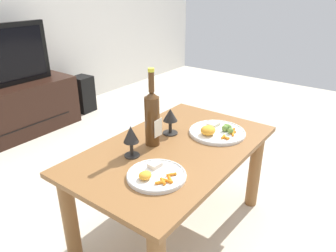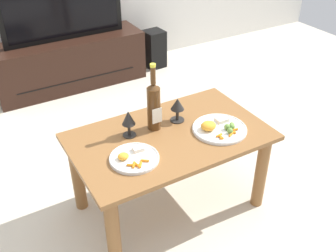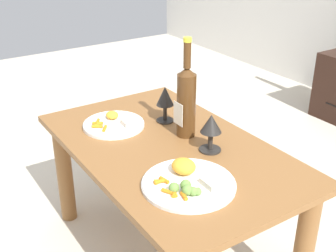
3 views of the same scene
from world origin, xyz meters
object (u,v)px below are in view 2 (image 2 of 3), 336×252
goblet_left (129,119)px  dinner_plate_right (219,128)px  dinner_plate_left (134,158)px  floor_speaker (154,49)px  goblet_right (177,106)px  dining_table (170,151)px  wine_bottle (154,104)px  tv_stand (70,63)px  tv_screen (62,10)px

goblet_left → dinner_plate_right: (0.44, -0.20, -0.09)m
dinner_plate_left → dinner_plate_right: dinner_plate_right is taller
floor_speaker → goblet_right: size_ratio=2.65×
floor_speaker → dinner_plate_left: 2.24m
dining_table → wine_bottle: (-0.04, 0.10, 0.25)m
tv_stand → wine_bottle: (-0.05, -1.72, 0.43)m
tv_stand → goblet_left: goblet_left is taller
wine_bottle → tv_stand: bearing=88.2°
floor_speaker → goblet_right: goblet_right is taller
tv_stand → goblet_right: size_ratio=9.54×
wine_bottle → goblet_right: (0.15, 0.00, -0.05)m
tv_screen → goblet_right: tv_screen is taller
dining_table → goblet_left: bearing=151.0°
dining_table → tv_stand: (0.02, 1.82, -0.18)m
dinner_plate_left → dinner_plate_right: (0.52, -0.00, 0.00)m
tv_stand → wine_bottle: wine_bottle is taller
dinner_plate_right → goblet_right: bearing=125.8°
floor_speaker → goblet_right: (-0.77, -1.70, 0.42)m
dinner_plate_left → dinner_plate_right: size_ratio=0.83×
dining_table → dinner_plate_right: (0.26, -0.10, 0.12)m
goblet_left → goblet_right: goblet_left is taller
tv_stand → goblet_right: goblet_right is taller
goblet_right → tv_screen: bearing=93.2°
dining_table → floor_speaker: bearing=63.9°
dinner_plate_left → goblet_right: bearing=28.2°
wine_bottle → dinner_plate_left: bearing=-138.3°
tv_stand → dinner_plate_right: bearing=-82.8°
tv_screen → goblet_right: bearing=-86.8°
wine_bottle → floor_speaker: bearing=61.6°
dining_table → goblet_left: goblet_left is taller
tv_screen → floor_speaker: size_ratio=2.84×
goblet_left → goblet_right: (0.30, 0.00, -0.01)m
tv_screen → goblet_right: (0.10, -1.71, -0.10)m
dining_table → wine_bottle: wine_bottle is taller
floor_speaker → wine_bottle: size_ratio=0.98×
dinner_plate_left → floor_speaker: bearing=58.9°
wine_bottle → tv_screen: bearing=88.2°
dinner_plate_right → wine_bottle: bearing=146.0°
dining_table → goblet_left: 0.30m
tv_stand → dinner_plate_right: dinner_plate_right is taller
goblet_right → dinner_plate_right: (0.14, -0.20, -0.08)m
dining_table → dinner_plate_left: bearing=-160.0°
goblet_left → dinner_plate_left: (-0.07, -0.20, -0.09)m
tv_stand → floor_speaker: size_ratio=3.60×
dinner_plate_left → dinner_plate_right: bearing=-0.1°
floor_speaker → dinner_plate_right: (-0.63, -1.90, 0.34)m
tv_stand → dinner_plate_left: 1.96m
wine_bottle → goblet_left: (-0.15, 0.00, -0.05)m
goblet_left → tv_stand: bearing=83.2°
goblet_right → floor_speaker: bearing=65.6°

